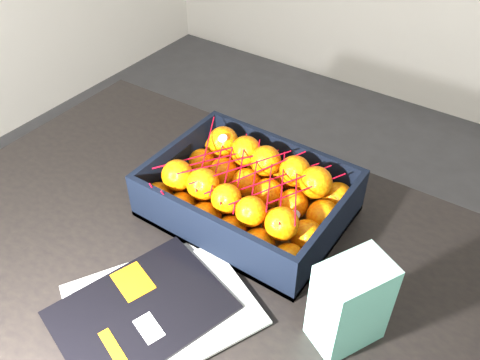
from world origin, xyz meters
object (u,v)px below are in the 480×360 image
Objects in this scene: produce_crate at (248,201)px; table at (201,276)px; retail_carton at (350,304)px; magazine_stack at (154,309)px.

table is at bearing -102.52° from produce_crate.
magazine_stack is at bearing -125.73° from retail_carton.
produce_crate reaches higher than table.
magazine_stack reaches higher than table.
produce_crate is at bearing 179.75° from retail_carton.
table is 0.37m from retail_carton.
retail_carton is (0.32, -0.02, 0.18)m from table.
produce_crate is (0.03, 0.13, 0.13)m from table.
retail_carton is at bearing -3.67° from table.
magazine_stack is 0.33m from retail_carton.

